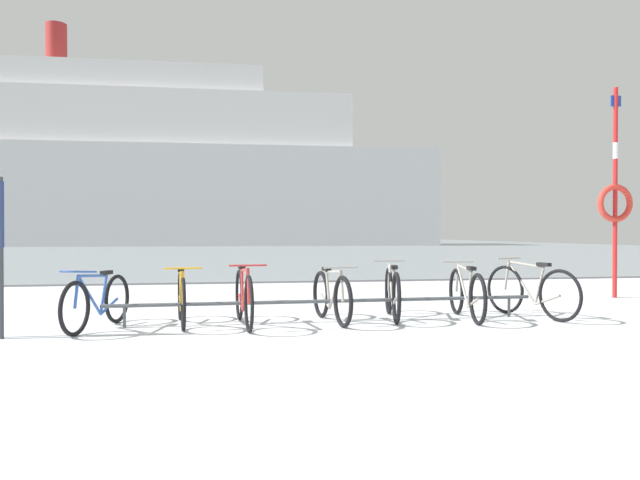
{
  "coord_description": "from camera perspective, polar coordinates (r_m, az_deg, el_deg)",
  "views": [
    {
      "loc": [
        -0.25,
        -4.39,
        1.2
      ],
      "look_at": [
        1.45,
        5.47,
        1.08
      ],
      "focal_mm": 33.27,
      "sensor_mm": 36.0,
      "label": 1
    }
  ],
  "objects": [
    {
      "name": "ground",
      "position": [
        58.3,
        -9.52,
        -0.55
      ],
      "size": [
        80.0,
        132.0,
        0.08
      ],
      "color": "silver"
    },
    {
      "name": "bicycle_3",
      "position": [
        8.0,
        1.1,
        -5.45
      ],
      "size": [
        0.46,
        1.61,
        0.77
      ],
      "color": "black",
      "rests_on": "ground"
    },
    {
      "name": "bicycle_4",
      "position": [
        8.38,
        6.97,
        -5.07
      ],
      "size": [
        0.48,
        1.64,
        0.81
      ],
      "color": "black",
      "rests_on": "ground"
    },
    {
      "name": "bicycle_6",
      "position": [
        8.97,
        19.62,
        -4.63
      ],
      "size": [
        0.65,
        1.64,
        0.84
      ],
      "color": "black",
      "rests_on": "ground"
    },
    {
      "name": "bicycle_0",
      "position": [
        7.93,
        -20.63,
        -5.58
      ],
      "size": [
        0.63,
        1.63,
        0.76
      ],
      "color": "black",
      "rests_on": "ground"
    },
    {
      "name": "bicycle_1",
      "position": [
        7.95,
        -13.17,
        -5.47
      ],
      "size": [
        0.46,
        1.65,
        0.78
      ],
      "color": "black",
      "rests_on": "ground"
    },
    {
      "name": "rescue_post",
      "position": [
        12.31,
        26.52,
        3.7
      ],
      "size": [
        0.71,
        0.11,
        3.9
      ],
      "color": "red",
      "rests_on": "ground"
    },
    {
      "name": "bicycle_5",
      "position": [
        8.52,
        13.89,
        -5.03
      ],
      "size": [
        0.46,
        1.71,
        0.79
      ],
      "color": "black",
      "rests_on": "ground"
    },
    {
      "name": "bicycle_2",
      "position": [
        7.74,
        -7.34,
        -5.49
      ],
      "size": [
        0.46,
        1.78,
        0.82
      ],
      "color": "black",
      "rests_on": "ground"
    },
    {
      "name": "ferry_ship",
      "position": [
        60.46,
        -16.7,
        6.22
      ],
      "size": [
        55.96,
        12.42,
        21.1
      ],
      "color": "silver",
      "rests_on": "ground"
    },
    {
      "name": "bike_rack",
      "position": [
        8.05,
        0.86,
        -5.96
      ],
      "size": [
        5.88,
        0.18,
        0.31
      ],
      "color": "#4C5156",
      "rests_on": "ground"
    }
  ]
}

